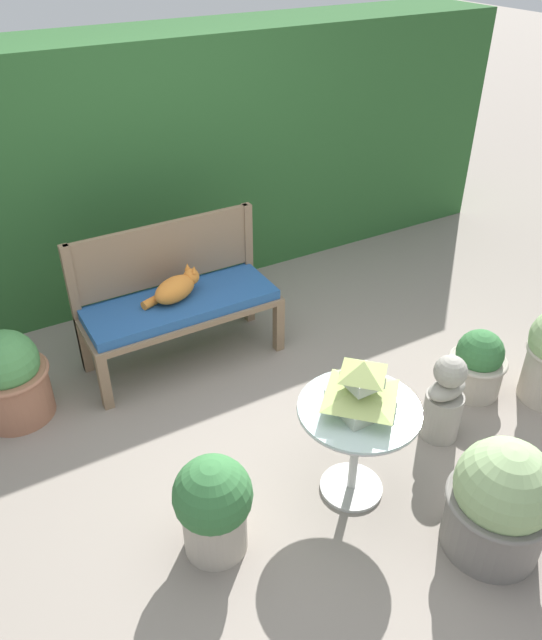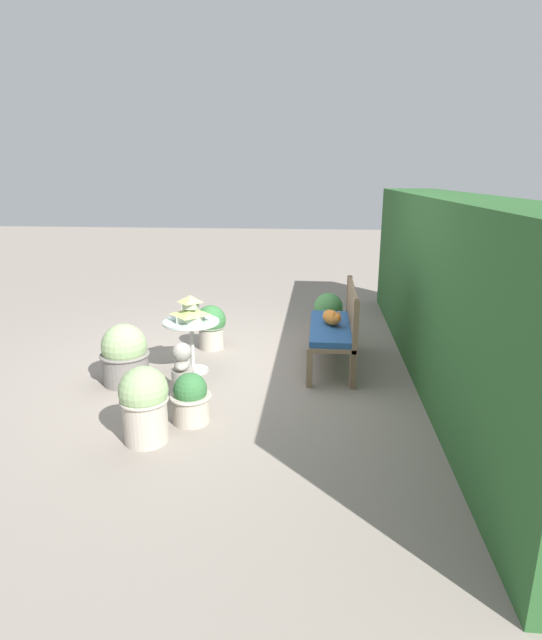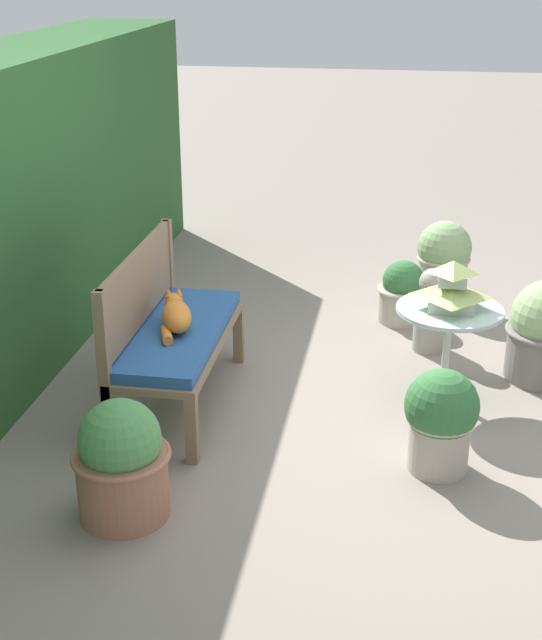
# 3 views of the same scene
# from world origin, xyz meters

# --- Properties ---
(ground) EXTENTS (30.00, 30.00, 0.00)m
(ground) POSITION_xyz_m (0.00, 0.00, 0.00)
(ground) COLOR gray
(garden_bench) EXTENTS (1.26, 0.48, 0.47)m
(garden_bench) POSITION_xyz_m (-0.12, 1.05, 0.40)
(garden_bench) COLOR #7F664C
(garden_bench) RESTS_ON ground
(bench_backrest) EXTENTS (1.26, 0.06, 0.90)m
(bench_backrest) POSITION_xyz_m (-0.12, 1.27, 0.64)
(bench_backrest) COLOR #7F664C
(bench_backrest) RESTS_ON ground
(cat) EXTENTS (0.41, 0.25, 0.19)m
(cat) POSITION_xyz_m (-0.14, 1.06, 0.55)
(cat) COLOR orange
(cat) RESTS_ON garden_bench
(patio_table) EXTENTS (0.60, 0.60, 0.56)m
(patio_table) POSITION_xyz_m (0.18, -0.42, 0.44)
(patio_table) COLOR #B7B7B2
(patio_table) RESTS_ON ground
(pagoda_birdhouse) EXTENTS (0.33, 0.33, 0.28)m
(pagoda_birdhouse) POSITION_xyz_m (0.18, -0.42, 0.68)
(pagoda_birdhouse) COLOR #B2BCA8
(pagoda_birdhouse) RESTS_ON patio_table
(garden_bust) EXTENTS (0.27, 0.21, 0.55)m
(garden_bust) POSITION_xyz_m (0.86, -0.34, 0.26)
(garden_bust) COLOR gray
(garden_bust) RESTS_ON ground
(potted_plant_bench_right) EXTENTS (0.39, 0.39, 0.63)m
(potted_plant_bench_right) POSITION_xyz_m (1.67, -0.42, 0.33)
(potted_plant_bench_right) COLOR #ADA393
(potted_plant_bench_right) RESTS_ON ground
(potted_plant_hedge_corner) EXTENTS (0.37, 0.37, 0.54)m
(potted_plant_hedge_corner) POSITION_xyz_m (-0.58, -0.38, 0.28)
(potted_plant_hedge_corner) COLOR #ADA393
(potted_plant_hedge_corner) RESTS_ON ground
(potted_plant_patio_mid) EXTENTS (0.45, 0.45, 0.58)m
(potted_plant_patio_mid) POSITION_xyz_m (-1.20, 1.04, 0.27)
(potted_plant_patio_mid) COLOR #9E664C
(potted_plant_patio_mid) RESTS_ON ground
(potted_plant_table_far) EXTENTS (0.36, 0.36, 0.44)m
(potted_plant_table_far) POSITION_xyz_m (1.32, -0.15, 0.21)
(potted_plant_table_far) COLOR #ADA393
(potted_plant_table_far) RESTS_ON ground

